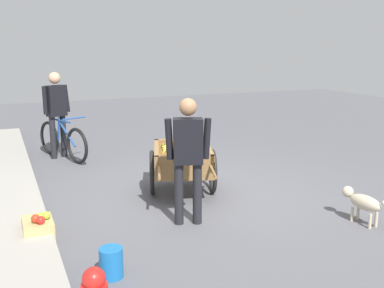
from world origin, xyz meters
The scene contains 8 objects.
ground_plane centered at (0.00, 0.00, 0.00)m, with size 24.00×24.00×0.00m, color #56565B.
fruit_cart centered at (0.22, 0.15, 0.44)m, with size 1.81×1.26×0.74m.
vendor_person centered at (-0.86, 0.52, 0.90)m, with size 0.30×0.52×1.52m.
bicycle centered at (2.97, 1.46, 0.35)m, with size 1.56×0.73×0.85m.
cyclist_person centered at (3.11, 1.52, 0.97)m, with size 0.31×0.51×1.62m.
dog centered at (-1.68, -1.41, 0.27)m, with size 0.67×0.23×0.40m.
plastic_bucket centered at (-1.75, 1.68, 0.14)m, with size 0.22×0.22×0.29m, color #1966B2.
apple_crate centered at (-0.60, 2.22, 0.12)m, with size 0.44×0.32×0.32m.
Camera 1 is at (-5.54, 2.52, 2.12)m, focal length 41.94 mm.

